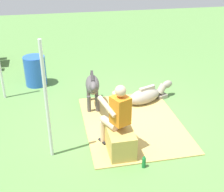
% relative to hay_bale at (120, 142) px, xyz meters
% --- Properties ---
extents(ground_plane, '(24.00, 24.00, 0.00)m').
position_rel_hay_bale_xyz_m(ground_plane, '(1.17, -0.27, -0.24)').
color(ground_plane, '#568442').
extents(hay_patch, '(2.69, 2.06, 0.02)m').
position_rel_hay_bale_xyz_m(hay_patch, '(0.95, -0.49, -0.23)').
color(hay_patch, tan).
rests_on(hay_patch, ground).
extents(hay_bale, '(0.67, 0.47, 0.49)m').
position_rel_hay_bale_xyz_m(hay_bale, '(0.00, 0.00, 0.00)').
color(hay_bale, tan).
rests_on(hay_bale, ground).
extents(person_seated, '(0.72, 0.58, 1.37)m').
position_rel_hay_bale_xyz_m(person_seated, '(0.15, 0.05, 0.51)').
color(person_seated, '#D8AD8C').
rests_on(person_seated, ground).
extents(pony_standing, '(1.35, 0.41, 0.94)m').
position_rel_hay_bale_xyz_m(pony_standing, '(1.81, 0.25, 0.33)').
color(pony_standing, '#4C4747').
rests_on(pony_standing, ground).
extents(pony_lying, '(0.75, 1.34, 0.42)m').
position_rel_hay_bale_xyz_m(pony_lying, '(1.85, -1.11, -0.05)').
color(pony_lying, gray).
rests_on(pony_lying, ground).
extents(soda_bottle, '(0.07, 0.07, 0.25)m').
position_rel_hay_bale_xyz_m(soda_bottle, '(-0.48, -0.31, -0.12)').
color(soda_bottle, '#197233').
rests_on(soda_bottle, ground).
extents(water_barrel, '(0.58, 0.58, 0.82)m').
position_rel_hay_bale_xyz_m(water_barrel, '(3.46, 1.60, 0.16)').
color(water_barrel, blue).
rests_on(water_barrel, ground).
extents(tent_pole_left, '(0.06, 0.06, 2.20)m').
position_rel_hay_bale_xyz_m(tent_pole_left, '(0.19, 1.25, 0.86)').
color(tent_pole_left, silver).
rests_on(tent_pole_left, ground).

